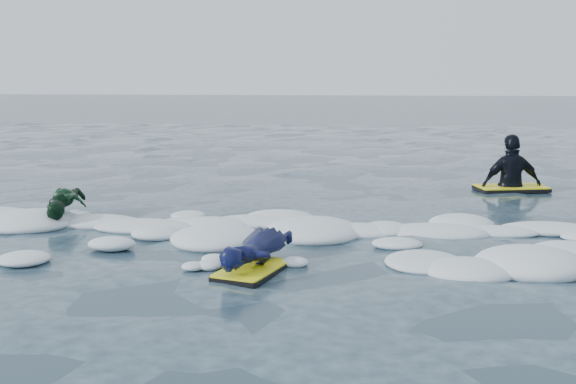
{
  "coord_description": "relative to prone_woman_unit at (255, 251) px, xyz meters",
  "views": [
    {
      "loc": [
        1.36,
        -7.98,
        2.1
      ],
      "look_at": [
        0.37,
        1.6,
        0.5
      ],
      "focal_mm": 45.0,
      "sensor_mm": 36.0,
      "label": 1
    }
  ],
  "objects": [
    {
      "name": "ground",
      "position": [
        -0.23,
        0.47,
        -0.19
      ],
      "size": [
        120.0,
        120.0,
        0.0
      ],
      "primitive_type": "plane",
      "color": "#162E35",
      "rests_on": "ground"
    },
    {
      "name": "foam_band",
      "position": [
        -0.23,
        1.5,
        -0.19
      ],
      "size": [
        12.0,
        3.1,
        0.3
      ],
      "primitive_type": null,
      "color": "white",
      "rests_on": "ground"
    },
    {
      "name": "prone_woman_unit",
      "position": [
        0.0,
        0.0,
        0.0
      ],
      "size": [
        0.87,
        1.58,
        0.38
      ],
      "rotation": [
        0.0,
        0.0,
        1.27
      ],
      "color": "black",
      "rests_on": "ground"
    },
    {
      "name": "prone_child_unit",
      "position": [
        -3.04,
        2.15,
        0.05
      ],
      "size": [
        0.82,
        1.31,
        0.47
      ],
      "rotation": [
        0.0,
        0.0,
        1.24
      ],
      "color": "black",
      "rests_on": "ground"
    },
    {
      "name": "waiting_rider_unit",
      "position": [
        3.8,
        5.6,
        -0.11
      ],
      "size": [
        1.37,
        0.94,
        1.87
      ],
      "rotation": [
        0.0,
        0.0,
        0.22
      ],
      "color": "black",
      "rests_on": "ground"
    }
  ]
}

